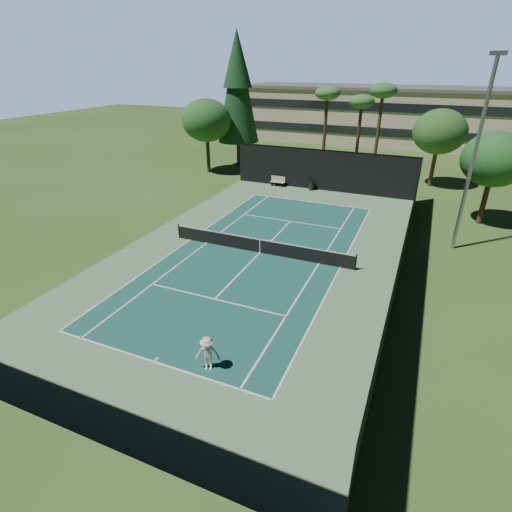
# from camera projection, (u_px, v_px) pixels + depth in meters

# --- Properties ---
(ground) EXTENTS (160.00, 160.00, 0.00)m
(ground) POSITION_uv_depth(u_px,v_px,m) (260.00, 253.00, 27.02)
(ground) COLOR #345620
(ground) RESTS_ON ground
(apron_slab) EXTENTS (18.00, 32.00, 0.01)m
(apron_slab) POSITION_uv_depth(u_px,v_px,m) (260.00, 253.00, 27.02)
(apron_slab) COLOR #5D855E
(apron_slab) RESTS_ON ground
(court_surface) EXTENTS (10.97, 23.77, 0.01)m
(court_surface) POSITION_uv_depth(u_px,v_px,m) (260.00, 253.00, 27.02)
(court_surface) COLOR #195348
(court_surface) RESTS_ON ground
(court_lines) EXTENTS (11.07, 23.87, 0.01)m
(court_lines) POSITION_uv_depth(u_px,v_px,m) (260.00, 253.00, 27.02)
(court_lines) COLOR white
(court_lines) RESTS_ON ground
(tennis_net) EXTENTS (12.90, 0.10, 1.10)m
(tennis_net) POSITION_uv_depth(u_px,v_px,m) (260.00, 245.00, 26.78)
(tennis_net) COLOR black
(tennis_net) RESTS_ON ground
(fence) EXTENTS (18.04, 32.05, 4.03)m
(fence) POSITION_uv_depth(u_px,v_px,m) (260.00, 225.00, 26.20)
(fence) COLOR black
(fence) RESTS_ON ground
(player) EXTENTS (1.19, 0.90, 1.63)m
(player) POSITION_uv_depth(u_px,v_px,m) (208.00, 354.00, 16.46)
(player) COLOR silver
(player) RESTS_ON ground
(tennis_ball_a) EXTENTS (0.08, 0.08, 0.08)m
(tennis_ball_a) POSITION_uv_depth(u_px,v_px,m) (69.00, 322.00, 19.75)
(tennis_ball_a) COLOR #D0DD32
(tennis_ball_a) RESTS_ON ground
(tennis_ball_b) EXTENTS (0.08, 0.08, 0.08)m
(tennis_ball_b) POSITION_uv_depth(u_px,v_px,m) (225.00, 235.00, 29.64)
(tennis_ball_b) COLOR yellow
(tennis_ball_b) RESTS_ON ground
(tennis_ball_c) EXTENTS (0.07, 0.07, 0.07)m
(tennis_ball_c) POSITION_uv_depth(u_px,v_px,m) (317.00, 239.00, 29.05)
(tennis_ball_c) COLOR #DFF036
(tennis_ball_c) RESTS_ON ground
(tennis_ball_d) EXTENTS (0.07, 0.07, 0.07)m
(tennis_ball_d) POSITION_uv_depth(u_px,v_px,m) (211.00, 213.00, 34.10)
(tennis_ball_d) COLOR #C9D12F
(tennis_ball_d) RESTS_ON ground
(park_bench) EXTENTS (1.50, 0.45, 1.02)m
(park_bench) POSITION_uv_depth(u_px,v_px,m) (278.00, 181.00, 41.27)
(park_bench) COLOR beige
(park_bench) RESTS_ON ground
(trash_bin) EXTENTS (0.56, 0.56, 0.95)m
(trash_bin) POSITION_uv_depth(u_px,v_px,m) (312.00, 185.00, 40.01)
(trash_bin) COLOR black
(trash_bin) RESTS_ON ground
(pine_tree) EXTENTS (4.80, 4.80, 15.00)m
(pine_tree) POSITION_uv_depth(u_px,v_px,m) (237.00, 82.00, 45.25)
(pine_tree) COLOR #47341E
(pine_tree) RESTS_ON ground
(palm_a) EXTENTS (2.80, 2.80, 9.32)m
(palm_a) POSITION_uv_depth(u_px,v_px,m) (327.00, 97.00, 43.96)
(palm_a) COLOR #402E1B
(palm_a) RESTS_ON ground
(palm_b) EXTENTS (2.80, 2.80, 8.42)m
(palm_b) POSITION_uv_depth(u_px,v_px,m) (362.00, 104.00, 44.74)
(palm_b) COLOR #3F2B1B
(palm_b) RESTS_ON ground
(palm_c) EXTENTS (2.80, 2.80, 9.77)m
(palm_c) POSITION_uv_depth(u_px,v_px,m) (383.00, 95.00, 40.83)
(palm_c) COLOR #45331D
(palm_c) RESTS_ON ground
(decid_tree_a) EXTENTS (5.12, 5.12, 7.62)m
(decid_tree_a) POSITION_uv_depth(u_px,v_px,m) (440.00, 132.00, 39.28)
(decid_tree_a) COLOR #4E3621
(decid_tree_a) RESTS_ON ground
(decid_tree_b) EXTENTS (4.80, 4.80, 7.14)m
(decid_tree_b) POSITION_uv_depth(u_px,v_px,m) (495.00, 160.00, 29.75)
(decid_tree_b) COLOR #4B3720
(decid_tree_b) RESTS_ON ground
(decid_tree_c) EXTENTS (5.44, 5.44, 8.09)m
(decid_tree_c) POSITION_uv_depth(u_px,v_px,m) (206.00, 121.00, 44.32)
(decid_tree_c) COLOR #44301D
(decid_tree_c) RESTS_ON ground
(campus_building) EXTENTS (40.50, 12.50, 8.30)m
(campus_building) POSITION_uv_depth(u_px,v_px,m) (372.00, 114.00, 63.15)
(campus_building) COLOR beige
(campus_building) RESTS_ON ground
(light_pole) EXTENTS (0.90, 0.25, 12.22)m
(light_pole) POSITION_uv_depth(u_px,v_px,m) (474.00, 154.00, 24.90)
(light_pole) COLOR #95979D
(light_pole) RESTS_ON ground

